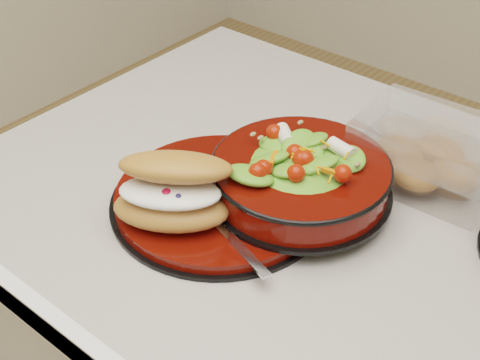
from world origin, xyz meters
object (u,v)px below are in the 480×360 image
Objects in this scene: dinner_plate at (220,199)px; pastry_box at (429,155)px; croissant at (174,192)px; salad_bowl at (301,170)px; fork at (225,232)px.

pastry_box is at bearing 50.97° from dinner_plate.
croissant reaches higher than dinner_plate.
croissant is (-0.09, -0.15, 0.01)m from salad_bowl.
croissant is 0.37m from pastry_box.
salad_bowl reaches higher than fork.
croissant is 0.84× the size of pastry_box.
fork is at bearing -44.09° from dinner_plate.
pastry_box is (0.13, 0.29, 0.02)m from fork.
fork is 0.32m from pastry_box.
pastry_box reaches higher than dinner_plate.
dinner_plate is 0.08m from fork.
croissant is at bearing -96.63° from dinner_plate.
dinner_plate is 0.31m from pastry_box.
salad_bowl is at bearing -126.21° from pastry_box.
fork is (0.07, 0.02, -0.04)m from croissant.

